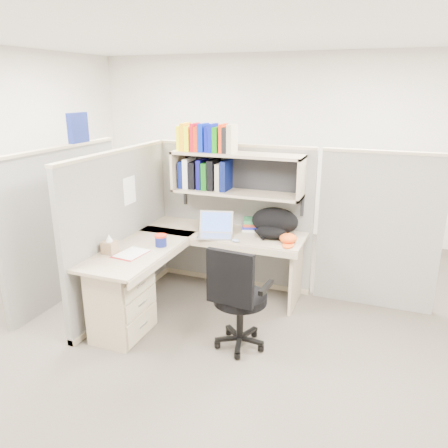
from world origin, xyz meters
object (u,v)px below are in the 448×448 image
at_px(laptop, 215,225).
at_px(snack_canister, 161,240).
at_px(task_chair, 238,314).
at_px(desk, 151,282).
at_px(backpack, 273,223).

bearing_deg(laptop, snack_canister, -145.34).
height_order(laptop, task_chair, laptop).
relative_size(snack_canister, task_chair, 0.12).
relative_size(desk, laptop, 4.97).
bearing_deg(desk, backpack, 43.69).
relative_size(backpack, task_chair, 0.50).
bearing_deg(task_chair, desk, 172.93).
bearing_deg(backpack, snack_canister, -160.17).
height_order(backpack, snack_canister, backpack).
bearing_deg(backpack, laptop, -173.14).
xyz_separation_m(desk, task_chair, (0.91, -0.11, -0.09)).
bearing_deg(laptop, desk, -134.64).
bearing_deg(desk, snack_canister, 89.66).
xyz_separation_m(backpack, snack_canister, (-0.94, -0.68, -0.08)).
height_order(laptop, snack_canister, laptop).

